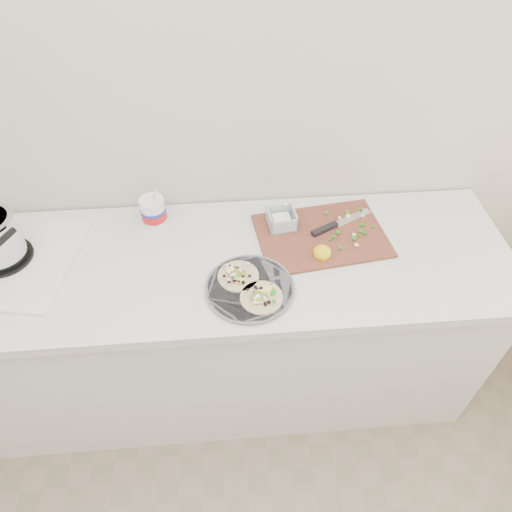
{
  "coord_description": "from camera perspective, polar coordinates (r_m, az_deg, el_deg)",
  "views": [
    {
      "loc": [
        0.18,
        0.27,
        2.1
      ],
      "look_at": [
        0.27,
        1.36,
        0.96
      ],
      "focal_mm": 32.0,
      "sensor_mm": 36.0,
      "label": 1
    }
  ],
  "objects": [
    {
      "name": "tub",
      "position": [
        1.8,
        -12.67,
        5.7
      ],
      "size": [
        0.1,
        0.1,
        0.22
      ],
      "rotation": [
        0.0,
        0.0,
        -0.03
      ],
      "color": "white",
      "rests_on": "counter"
    },
    {
      "name": "taco_plate",
      "position": [
        1.55,
        -0.8,
        -3.82
      ],
      "size": [
        0.31,
        0.31,
        0.04
      ],
      "rotation": [
        0.0,
        0.0,
        0.35
      ],
      "color": "#5C5E63",
      "rests_on": "counter"
    },
    {
      "name": "counter",
      "position": [
        2.03,
        -7.83,
        -9.12
      ],
      "size": [
        2.44,
        0.66,
        0.9
      ],
      "color": "silver",
      "rests_on": "ground"
    },
    {
      "name": "cutboard",
      "position": [
        1.75,
        7.79,
        3.06
      ],
      "size": [
        0.52,
        0.39,
        0.07
      ],
      "rotation": [
        0.0,
        0.0,
        0.13
      ],
      "color": "brown",
      "rests_on": "counter"
    }
  ]
}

